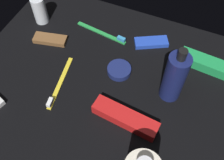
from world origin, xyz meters
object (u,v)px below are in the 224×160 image
at_px(snack_bar_brown, 50,39).
at_px(snack_bar_blue, 151,42).
at_px(toothbrush_green, 104,33).
at_px(deodorant_stick, 40,10).
at_px(cream_tin_left, 119,70).
at_px(toothpaste_box_red, 125,118).
at_px(toothbrush_yellow, 59,85).
at_px(toothpaste_box_green, 209,65).
at_px(lotion_bottle, 174,77).

relative_size(snack_bar_brown, snack_bar_blue, 1.00).
xyz_separation_m(toothbrush_green, snack_bar_brown, (0.15, 0.09, 0.00)).
distance_m(deodorant_stick, snack_bar_brown, 0.11).
relative_size(toothbrush_green, cream_tin_left, 2.58).
bearing_deg(deodorant_stick, toothpaste_box_red, 149.21).
bearing_deg(cream_tin_left, toothbrush_green, -49.28).
bearing_deg(toothpaste_box_red, snack_bar_brown, -21.62).
height_order(deodorant_stick, snack_bar_brown, deodorant_stick).
distance_m(toothbrush_yellow, snack_bar_brown, 0.18).
relative_size(deodorant_stick, toothpaste_box_red, 0.52).
distance_m(toothpaste_box_red, toothpaste_box_green, 0.30).
distance_m(toothpaste_box_green, snack_bar_blue, 0.19).
bearing_deg(toothbrush_green, toothbrush_yellow, 81.14).
bearing_deg(deodorant_stick, snack_bar_brown, 135.97).
height_order(lotion_bottle, deodorant_stick, lotion_bottle).
xyz_separation_m(toothpaste_box_green, cream_tin_left, (0.24, 0.12, -0.01)).
xyz_separation_m(toothbrush_yellow, toothpaste_box_green, (-0.38, -0.23, 0.01)).
xyz_separation_m(lotion_bottle, toothpaste_box_green, (-0.08, -0.13, -0.06)).
distance_m(lotion_bottle, snack_bar_brown, 0.41).
xyz_separation_m(snack_bar_blue, cream_tin_left, (0.05, 0.14, 0.00)).
xyz_separation_m(deodorant_stick, cream_tin_left, (-0.32, 0.10, -0.04)).
bearing_deg(snack_bar_brown, cream_tin_left, 161.15).
bearing_deg(toothpaste_box_green, toothbrush_green, 3.82).
bearing_deg(toothbrush_yellow, snack_bar_blue, -126.70).
xyz_separation_m(lotion_bottle, snack_bar_blue, (0.10, -0.16, -0.07)).
distance_m(lotion_bottle, deodorant_stick, 0.49).
bearing_deg(snack_bar_blue, deodorant_stick, -21.31).
bearing_deg(lotion_bottle, toothbrush_yellow, 18.52).
bearing_deg(toothbrush_green, snack_bar_blue, -171.82).
xyz_separation_m(deodorant_stick, toothbrush_yellow, (-0.18, 0.21, -0.04)).
bearing_deg(snack_bar_blue, toothpaste_box_red, 66.37).
height_order(toothpaste_box_red, toothpaste_box_green, same).
bearing_deg(lotion_bottle, cream_tin_left, -5.11).
xyz_separation_m(toothbrush_green, toothpaste_box_green, (-0.34, 0.00, 0.01)).
height_order(toothbrush_green, toothpaste_box_green, toothpaste_box_green).
xyz_separation_m(toothpaste_box_red, toothpaste_box_green, (-0.16, -0.26, 0.00)).
relative_size(deodorant_stick, toothbrush_green, 0.51).
distance_m(toothbrush_green, snack_bar_blue, 0.15).
relative_size(toothbrush_green, toothpaste_box_green, 1.02).
relative_size(lotion_bottle, snack_bar_blue, 1.78).
height_order(toothbrush_green, toothpaste_box_red, toothpaste_box_red).
relative_size(toothpaste_box_green, snack_bar_brown, 1.69).
height_order(toothbrush_yellow, snack_bar_blue, toothbrush_yellow).
bearing_deg(snack_bar_blue, toothbrush_green, -20.02).
bearing_deg(toothpaste_box_green, cream_tin_left, 30.56).
relative_size(toothbrush_yellow, toothbrush_green, 1.00).
relative_size(toothbrush_yellow, cream_tin_left, 2.57).
bearing_deg(toothpaste_box_green, toothbrush_yellow, 35.66).
bearing_deg(snack_bar_brown, deodorant_stick, -56.77).
bearing_deg(cream_tin_left, toothbrush_yellow, 38.94).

